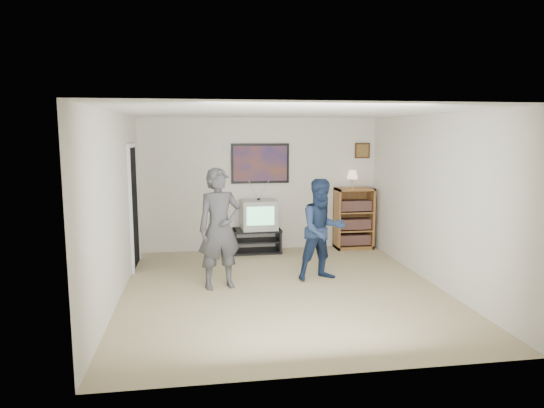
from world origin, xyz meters
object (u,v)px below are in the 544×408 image
object	(u,v)px
media_stand	(257,241)
crt_television	(259,215)
person_short	(322,230)
bookshelf	(354,218)
person_tall	(220,229)

from	to	relation	value
media_stand	crt_television	distance (m)	0.50
person_short	bookshelf	bearing A→B (deg)	48.22
crt_television	bookshelf	bearing A→B (deg)	-1.36
media_stand	crt_television	xyz separation A→B (m)	(0.04, 0.00, 0.50)
crt_television	person_tall	size ratio (longest dim) A/B	0.37
media_stand	crt_television	bearing A→B (deg)	-0.83
crt_television	person_tall	xyz separation A→B (m)	(-0.81, -1.98, 0.15)
bookshelf	person_short	world-z (taller)	person_short
crt_television	bookshelf	xyz separation A→B (m)	(1.86, 0.05, -0.13)
media_stand	bookshelf	size ratio (longest dim) A/B	0.76
bookshelf	crt_television	bearing A→B (deg)	-178.46
media_stand	bookshelf	xyz separation A→B (m)	(1.90, 0.05, 0.36)
person_short	media_stand	bearing A→B (deg)	102.19
media_stand	bookshelf	bearing A→B (deg)	0.68
person_tall	person_short	world-z (taller)	person_tall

